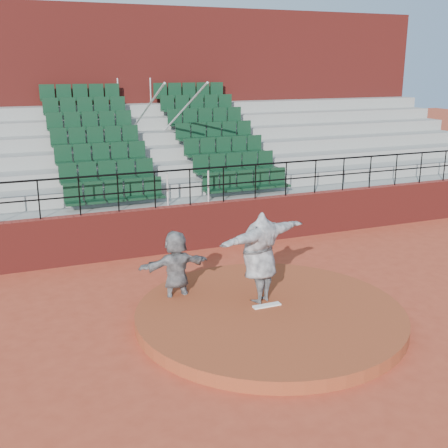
# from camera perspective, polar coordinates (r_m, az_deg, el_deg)

# --- Properties ---
(ground) EXTENTS (90.00, 90.00, 0.00)m
(ground) POSITION_cam_1_polar(r_m,az_deg,el_deg) (11.75, 4.67, -9.71)
(ground) COLOR #A93D26
(ground) RESTS_ON ground
(pitchers_mound) EXTENTS (5.50, 5.50, 0.25)m
(pitchers_mound) POSITION_cam_1_polar(r_m,az_deg,el_deg) (11.70, 4.68, -9.16)
(pitchers_mound) COLOR brown
(pitchers_mound) RESTS_ON ground
(pitching_rubber) EXTENTS (0.60, 0.15, 0.03)m
(pitching_rubber) POSITION_cam_1_polar(r_m,az_deg,el_deg) (11.76, 4.37, -8.25)
(pitching_rubber) COLOR white
(pitching_rubber) RESTS_ON pitchers_mound
(boundary_wall) EXTENTS (24.00, 0.30, 1.30)m
(boundary_wall) POSITION_cam_1_polar(r_m,az_deg,el_deg) (15.85, -3.41, -0.31)
(boundary_wall) COLOR maroon
(boundary_wall) RESTS_ON ground
(wall_railing) EXTENTS (24.04, 0.05, 1.03)m
(wall_railing) POSITION_cam_1_polar(r_m,az_deg,el_deg) (15.52, -3.49, 4.58)
(wall_railing) COLOR black
(wall_railing) RESTS_ON boundary_wall
(seating_deck) EXTENTS (24.00, 5.97, 4.63)m
(seating_deck) POSITION_cam_1_polar(r_m,az_deg,el_deg) (19.06, -7.01, 4.79)
(seating_deck) COLOR gray
(seating_deck) RESTS_ON ground
(press_box_facade) EXTENTS (24.00, 3.00, 7.10)m
(press_box_facade) POSITION_cam_1_polar(r_m,az_deg,el_deg) (22.60, -9.91, 11.83)
(press_box_facade) COLOR maroon
(press_box_facade) RESTS_ON ground
(pitcher) EXTENTS (2.46, 1.47, 1.94)m
(pitcher) POSITION_cam_1_polar(r_m,az_deg,el_deg) (11.65, 3.67, -3.41)
(pitcher) COLOR black
(pitcher) RESTS_ON pitchers_mound
(fielder) EXTENTS (1.59, 0.57, 1.70)m
(fielder) POSITION_cam_1_polar(r_m,az_deg,el_deg) (12.12, -4.91, -4.54)
(fielder) COLOR black
(fielder) RESTS_ON ground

